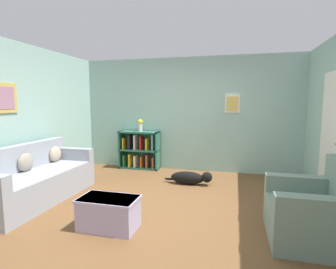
% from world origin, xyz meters
% --- Properties ---
extents(ground_plane, '(14.00, 14.00, 0.00)m').
position_xyz_m(ground_plane, '(0.00, 0.00, 0.00)').
color(ground_plane, brown).
extents(wall_back, '(5.60, 0.13, 2.60)m').
position_xyz_m(wall_back, '(0.00, 2.25, 1.30)').
color(wall_back, '#93BCB2').
rests_on(wall_back, ground_plane).
extents(wall_left, '(0.13, 5.00, 2.60)m').
position_xyz_m(wall_left, '(-2.55, -0.00, 1.30)').
color(wall_left, '#93BCB2').
rests_on(wall_left, ground_plane).
extents(couch, '(0.82, 2.07, 0.90)m').
position_xyz_m(couch, '(-2.03, -0.35, 0.33)').
color(couch, '#9399A3').
rests_on(couch, ground_plane).
extents(bookshelf, '(0.96, 0.31, 0.90)m').
position_xyz_m(bookshelf, '(-1.13, 2.04, 0.43)').
color(bookshelf, '#2D6B56').
rests_on(bookshelf, ground_plane).
extents(recliner_chair, '(0.90, 0.97, 0.94)m').
position_xyz_m(recliner_chair, '(1.99, -0.60, 0.34)').
color(recliner_chair, gray).
rests_on(recliner_chair, ground_plane).
extents(coffee_table, '(0.73, 0.43, 0.40)m').
position_xyz_m(coffee_table, '(-0.43, -0.92, 0.22)').
color(coffee_table, '#ADA3CC').
rests_on(coffee_table, ground_plane).
extents(dog, '(0.95, 0.22, 0.26)m').
position_xyz_m(dog, '(0.27, 1.11, 0.13)').
color(dog, black).
rests_on(dog, ground_plane).
extents(vase, '(0.11, 0.11, 0.28)m').
position_xyz_m(vase, '(-1.09, 2.02, 1.06)').
color(vase, silver).
rests_on(vase, bookshelf).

